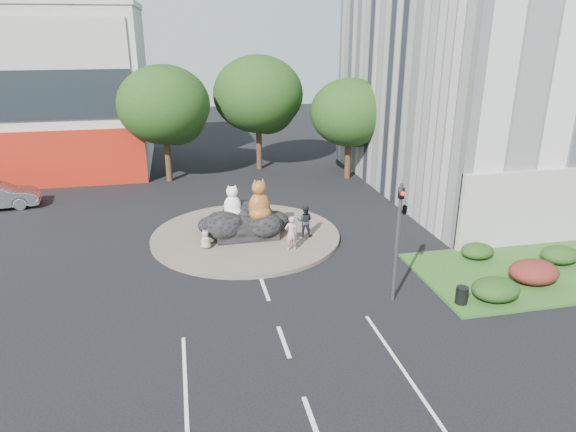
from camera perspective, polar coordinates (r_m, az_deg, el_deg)
The scene contains 20 objects.
ground at distance 18.85m, azimuth -0.48°, elevation -13.81°, with size 120.00×120.00×0.00m, color black.
roundabout_island at distance 27.56m, azimuth -4.71°, elevation -2.18°, with size 10.00×10.00×0.20m, color brown.
rock_plinth at distance 27.36m, azimuth -4.74°, elevation -1.11°, with size 3.20×2.60×0.90m, color black, non-canonical shape.
grass_verge at distance 25.97m, azimuth 25.06°, elevation -5.67°, with size 10.00×6.00×0.12m, color #28501A.
tree_left at distance 37.77m, azimuth -13.51°, elevation 11.54°, with size 6.46×6.46×8.27m.
tree_mid at distance 40.18m, azimuth -3.25°, elevation 12.97°, with size 6.84×6.84×8.76m.
tree_right at distance 37.90m, azimuth 6.93°, elevation 11.01°, with size 5.70×5.70×7.30m.
hedge_near_green at distance 22.65m, azimuth 22.07°, elevation -7.55°, with size 2.00×1.60×0.90m, color #153912.
hedge_red at distance 24.75m, azimuth 25.66°, elevation -5.61°, with size 2.20×1.76×0.99m, color #4A1B13.
hedge_mid_green at distance 27.35m, azimuth 27.96°, elevation -3.81°, with size 1.80×1.44×0.81m, color #153912.
hedge_back_green at distance 26.30m, azimuth 20.28°, elevation -3.66°, with size 1.60×1.28×0.72m, color #153912.
traffic_light at distance 20.38m, azimuth 12.49°, elevation -0.17°, with size 0.44×1.24×5.00m.
street_lamp at distance 28.89m, azimuth 21.88°, elevation 6.74°, with size 2.34×0.22×8.06m.
cat_white at distance 27.18m, azimuth -6.20°, elevation 1.68°, with size 1.06×0.92×1.77m, color white, non-canonical shape.
cat_tabby at distance 26.63m, azimuth -3.22°, elevation 1.88°, with size 1.33×1.15×2.21m, color #B67526, non-canonical shape.
kitten_calico at distance 25.86m, azimuth -9.16°, elevation -2.51°, with size 0.58×0.51×0.97m, color beige, non-canonical shape.
kitten_white at distance 26.50m, azimuth 0.46°, elevation -1.76°, with size 0.54×0.47×0.91m, color beige, non-canonical shape.
pedestrian_pink at distance 25.14m, azimuth 0.37°, elevation -1.93°, with size 0.65×0.42×1.77m, color #CB838C.
pedestrian_dark at distance 26.87m, azimuth 1.89°, elevation -0.56°, with size 0.82×0.64×1.69m, color black.
litter_bin at distance 21.92m, azimuth 18.74°, elevation -8.33°, with size 0.49×0.49×0.71m, color black.
Camera 1 is at (-3.14, -15.33, 10.51)m, focal length 32.00 mm.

